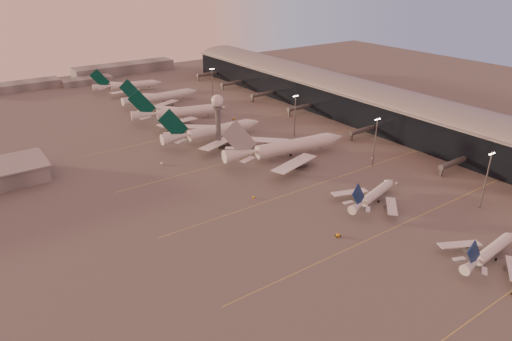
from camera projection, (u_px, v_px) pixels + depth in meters
ground at (386, 255)px, 157.23m from camera, size 700.00×700.00×0.00m
taxiway_markings at (335, 177)px, 214.66m from camera, size 180.00×185.25×0.02m
terminal at (365, 103)px, 291.46m from camera, size 57.00×362.00×23.04m
radar_tower at (218, 111)px, 240.58m from camera, size 6.40×6.40×31.10m
mast_a at (486, 178)px, 181.98m from camera, size 3.60×0.56×25.00m
mast_b at (375, 140)px, 221.37m from camera, size 3.60×0.56×25.00m
mast_c at (295, 114)px, 259.71m from camera, size 3.60×0.56×25.00m
mast_d at (212, 84)px, 325.69m from camera, size 3.60×0.56×25.00m
distant_horizon at (96, 74)px, 399.15m from camera, size 165.00×37.50×9.00m
narrowbody_near at (490, 253)px, 153.28m from camera, size 35.93×28.60×14.04m
narrowbody_mid at (373, 196)px, 190.33m from camera, size 36.98×29.14×14.73m
widebody_white at (287, 150)px, 234.60m from camera, size 69.94×55.65×24.71m
greentail_a at (213, 133)px, 258.32m from camera, size 62.46×50.37×22.67m
greentail_b at (180, 114)px, 291.43m from camera, size 60.57×48.32×22.42m
greentail_c at (162, 99)px, 326.46m from camera, size 58.21×47.03×21.15m
greentail_d at (128, 87)px, 358.45m from camera, size 53.10×42.47×19.50m
gsv_tug_mid at (338, 235)px, 167.49m from camera, size 4.14×3.24×1.04m
gsv_truck_b at (397, 182)px, 207.50m from camera, size 4.86×1.93×1.95m
gsv_truck_c at (254, 196)px, 195.06m from camera, size 4.89×3.86×1.89m
gsv_catering_b at (373, 156)px, 233.26m from camera, size 5.49×3.80×4.13m
gsv_truck_d at (161, 162)px, 227.82m from camera, size 2.48×6.02×2.39m
gsv_tug_hangar at (234, 119)px, 293.74m from camera, size 3.69×2.33×1.03m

